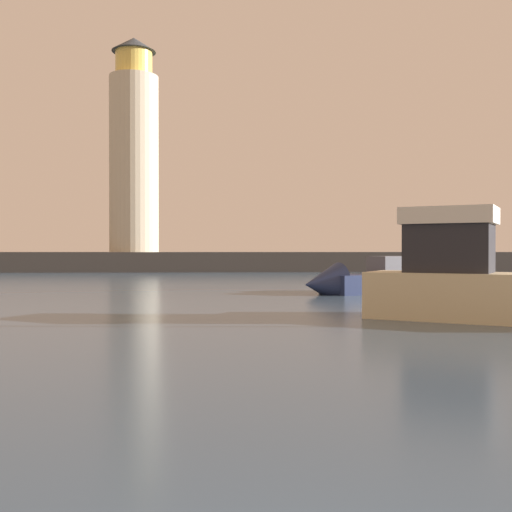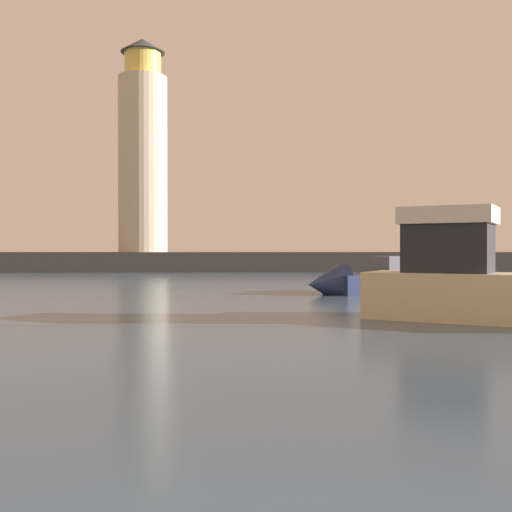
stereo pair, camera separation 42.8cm
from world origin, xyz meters
TOP-DOWN VIEW (x-y plane):
  - ground_plane at (0.00, 27.00)m, footprint 220.00×220.00m
  - breakwater at (0.00, 54.00)m, footprint 68.21×5.94m
  - lighthouse at (-9.12, 54.00)m, footprint 4.41×4.41m
  - motorboat_2 at (5.30, 25.25)m, footprint 6.83×4.57m
  - motorboat_3 at (6.96, 14.21)m, footprint 7.85×5.71m

SIDE VIEW (x-z plane):
  - ground_plane at x=0.00m, z-range 0.00..0.00m
  - motorboat_2 at x=5.30m, z-range -0.52..1.60m
  - breakwater at x=0.00m, z-range 0.00..1.75m
  - motorboat_3 at x=6.96m, z-range -0.67..2.72m
  - lighthouse at x=-9.12m, z-range 1.24..20.65m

